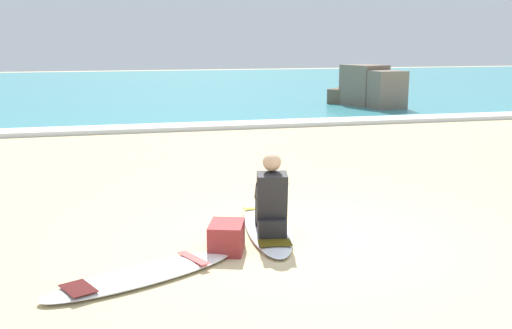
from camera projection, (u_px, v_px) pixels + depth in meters
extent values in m
plane|color=#CCB584|center=(310.00, 243.00, 6.85)|extent=(80.00, 80.00, 0.00)
cube|color=teal|center=(150.00, 87.00, 28.63)|extent=(80.00, 28.00, 0.10)
cube|color=white|center=(192.00, 127.00, 15.62)|extent=(80.00, 0.90, 0.11)
ellipsoid|color=silver|center=(267.00, 226.00, 7.38)|extent=(0.85, 2.37, 0.07)
cube|color=gold|center=(261.00, 208.00, 8.01)|extent=(0.49, 0.17, 0.01)
cube|color=#4C400C|center=(275.00, 243.00, 6.65)|extent=(0.39, 0.29, 0.01)
cube|color=#232326|center=(272.00, 227.00, 6.88)|extent=(0.36, 0.32, 0.20)
cylinder|color=#232326|center=(262.00, 210.00, 7.03)|extent=(0.23, 0.43, 0.43)
cylinder|color=#232326|center=(260.00, 207.00, 7.23)|extent=(0.17, 0.28, 0.42)
cube|color=#232326|center=(259.00, 221.00, 7.34)|extent=(0.14, 0.24, 0.05)
cylinder|color=#232326|center=(279.00, 209.00, 7.04)|extent=(0.23, 0.43, 0.43)
cylinder|color=#232326|center=(279.00, 207.00, 7.24)|extent=(0.17, 0.28, 0.42)
cube|color=#232326|center=(279.00, 221.00, 7.35)|extent=(0.14, 0.24, 0.05)
cube|color=#232326|center=(272.00, 196.00, 6.85)|extent=(0.39, 0.35, 0.57)
sphere|color=tan|center=(272.00, 162.00, 6.80)|extent=(0.21, 0.21, 0.21)
cylinder|color=#232326|center=(259.00, 191.00, 6.98)|extent=(0.17, 0.41, 0.31)
cylinder|color=#232326|center=(283.00, 191.00, 7.00)|extent=(0.17, 0.41, 0.31)
ellipsoid|color=white|center=(143.00, 275.00, 5.85)|extent=(2.08, 1.33, 0.07)
cube|color=red|center=(193.00, 258.00, 6.19)|extent=(0.29, 0.48, 0.01)
cube|color=#4A1311|center=(78.00, 288.00, 5.44)|extent=(0.37, 0.43, 0.01)
cube|color=#756656|center=(364.00, 86.00, 20.22)|extent=(1.45, 1.59, 1.43)
cube|color=brown|center=(353.00, 98.00, 20.77)|extent=(1.82, 1.77, 0.59)
cube|color=#756656|center=(384.00, 91.00, 19.35)|extent=(1.13, 1.28, 1.29)
cube|color=maroon|center=(226.00, 237.00, 6.57)|extent=(0.49, 0.57, 0.32)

